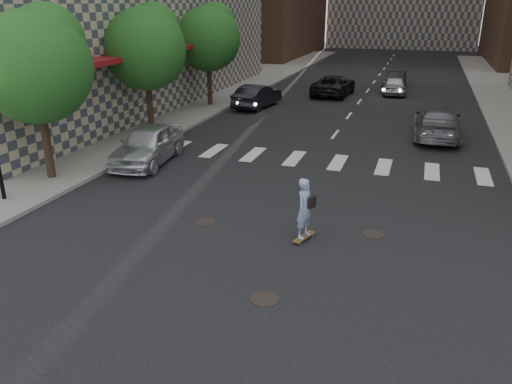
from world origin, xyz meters
TOP-DOWN VIEW (x-y plane):
  - ground at (0.00, 0.00)m, footprint 160.00×160.00m
  - sidewalk_left at (-14.50, 20.00)m, footprint 13.00×80.00m
  - tree_a at (-9.45, 3.14)m, footprint 4.20×4.20m
  - tree_b at (-9.45, 11.14)m, footprint 4.20×4.20m
  - tree_c at (-9.45, 19.14)m, footprint 4.20×4.20m
  - manhole_a at (1.20, -2.50)m, footprint 0.70×0.70m
  - manhole_b at (-2.00, 1.20)m, footprint 0.70×0.70m
  - manhole_c at (3.30, 2.00)m, footprint 0.70×0.70m
  - skateboarder at (1.34, 0.97)m, footprint 0.63×1.00m
  - silver_sedan at (-7.00, 6.34)m, footprint 2.51×5.12m
  - traffic_car_a at (-6.32, 19.68)m, footprint 2.23×4.86m
  - traffic_car_b at (5.15, 14.98)m, footprint 2.41×5.71m
  - traffic_car_c at (-2.27, 26.00)m, footprint 2.83×5.61m
  - traffic_car_d at (2.06, 28.00)m, footprint 2.23×4.53m
  - traffic_car_e at (1.98, 31.93)m, footprint 1.51×4.19m

SIDE VIEW (x-z plane):
  - ground at x=0.00m, z-range 0.00..0.00m
  - manhole_a at x=1.20m, z-range 0.00..0.02m
  - manhole_b at x=-2.00m, z-range 0.00..0.02m
  - manhole_c at x=3.30m, z-range 0.00..0.02m
  - sidewalk_left at x=-14.50m, z-range 0.00..0.15m
  - traffic_car_e at x=1.98m, z-range 0.00..1.38m
  - traffic_car_d at x=2.06m, z-range 0.00..1.49m
  - traffic_car_c at x=-2.27m, z-range 0.00..1.52m
  - traffic_car_a at x=-6.32m, z-range 0.00..1.54m
  - traffic_car_b at x=5.15m, z-range 0.00..1.65m
  - silver_sedan at x=-7.00m, z-range 0.00..1.68m
  - skateboarder at x=1.34m, z-range 0.05..1.99m
  - tree_a at x=-9.45m, z-range 1.35..7.95m
  - tree_b at x=-9.45m, z-range 1.35..7.95m
  - tree_c at x=-9.45m, z-range 1.35..7.95m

